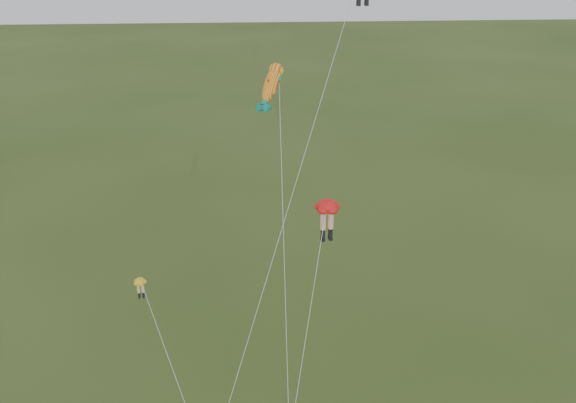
{
  "coord_description": "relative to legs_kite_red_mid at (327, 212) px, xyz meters",
  "views": [
    {
      "loc": [
        0.08,
        -28.56,
        27.3
      ],
      "look_at": [
        2.18,
        6.0,
        11.62
      ],
      "focal_mm": 40.0,
      "sensor_mm": 36.0,
      "label": 1
    }
  ],
  "objects": [
    {
      "name": "legs_kite_red_mid",
      "position": [
        0.0,
        0.0,
        0.0
      ],
      "size": [
        3.8,
        8.26,
        12.23
      ],
      "rotation": [
        0.0,
        0.0,
        0.24
      ],
      "color": "red",
      "rests_on": "ground"
    },
    {
      "name": "fish_kite",
      "position": [
        -3.03,
        2.25,
        6.88
      ],
      "size": [
        1.96,
        9.51,
        19.76
      ],
      "rotation": [
        0.79,
        0.0,
        -0.49
      ],
      "color": "yellow",
      "rests_on": "ground"
    },
    {
      "name": "legs_kite_yellow",
      "position": [
        -10.76,
        -0.79,
        -4.74
      ],
      "size": [
        4.41,
        7.46,
        7.61
      ],
      "rotation": [
        0.0,
        0.0,
        0.1
      ],
      "color": "yellow",
      "rests_on": "ground"
    }
  ]
}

